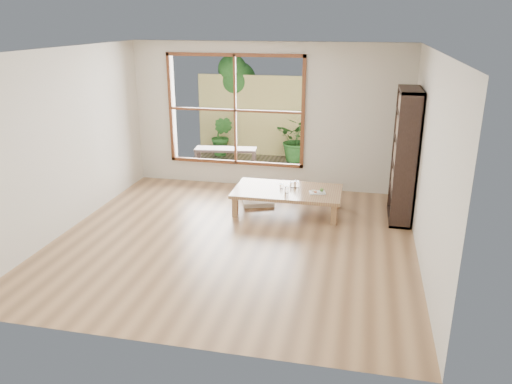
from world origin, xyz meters
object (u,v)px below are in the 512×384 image
(low_table, at_px, (288,192))
(garden_bench, at_px, (226,151))
(bookshelf, at_px, (405,156))
(food_tray, at_px, (318,192))

(low_table, bearing_deg, garden_bench, 126.64)
(bookshelf, relative_size, food_tray, 7.18)
(bookshelf, distance_m, food_tray, 1.41)
(food_tray, xyz_separation_m, garden_bench, (-2.14, 2.25, -0.03))
(bookshelf, height_order, food_tray, bookshelf)
(low_table, relative_size, garden_bench, 1.32)
(bookshelf, bearing_deg, garden_bench, 148.30)
(bookshelf, bearing_deg, food_tray, -173.08)
(low_table, distance_m, food_tray, 0.50)
(food_tray, bearing_deg, bookshelf, -6.46)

